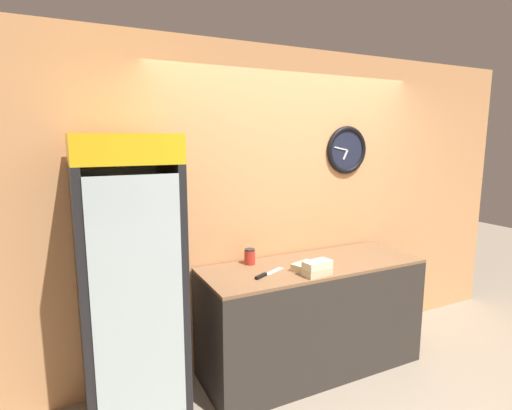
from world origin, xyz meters
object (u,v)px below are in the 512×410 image
(beverage_cooler, at_px, (128,271))
(condiment_jar, at_px, (250,257))
(sandwich_stack_middle, at_px, (317,264))
(chefs_knife, at_px, (266,274))
(sandwich_stack_bottom, at_px, (317,272))
(sandwich_flat_left, at_px, (304,266))

(beverage_cooler, relative_size, condiment_jar, 15.34)
(sandwich_stack_middle, xyz_separation_m, chefs_knife, (-0.35, 0.17, -0.08))
(beverage_cooler, xyz_separation_m, sandwich_stack_middle, (1.32, -0.30, -0.06))
(beverage_cooler, relative_size, chefs_knife, 6.22)
(beverage_cooler, xyz_separation_m, condiment_jar, (0.99, 0.18, -0.08))
(chefs_knife, bearing_deg, beverage_cooler, 172.75)
(chefs_knife, bearing_deg, condiment_jar, 88.03)
(sandwich_stack_bottom, distance_m, sandwich_stack_middle, 0.06)
(sandwich_flat_left, bearing_deg, sandwich_stack_bottom, -83.06)
(sandwich_stack_bottom, relative_size, sandwich_stack_middle, 0.99)
(beverage_cooler, height_order, sandwich_flat_left, beverage_cooler)
(sandwich_stack_bottom, bearing_deg, sandwich_stack_middle, 0.00)
(beverage_cooler, xyz_separation_m, chefs_knife, (0.98, -0.12, -0.13))
(sandwich_stack_middle, relative_size, sandwich_flat_left, 1.02)
(condiment_jar, bearing_deg, beverage_cooler, -169.86)
(beverage_cooler, bearing_deg, sandwich_stack_middle, -12.68)
(sandwich_stack_bottom, distance_m, sandwich_flat_left, 0.15)
(chefs_knife, height_order, condiment_jar, condiment_jar)
(sandwich_stack_bottom, distance_m, chefs_knife, 0.39)
(beverage_cooler, bearing_deg, sandwich_flat_left, -6.54)
(condiment_jar, bearing_deg, chefs_knife, -91.97)
(sandwich_stack_bottom, xyz_separation_m, condiment_jar, (-0.34, 0.47, 0.03))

